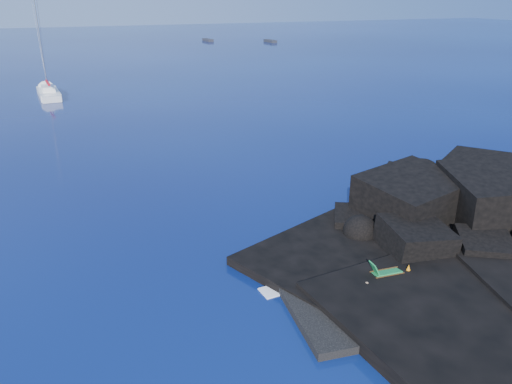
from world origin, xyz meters
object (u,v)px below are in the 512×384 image
at_px(distant_boat_a, 208,41).
at_px(sunbather, 360,289).
at_px(distant_boat_b, 270,42).
at_px(marker_cone, 408,270).
at_px(deck_chair, 387,268).
at_px(sailboat, 49,97).

bearing_deg(distant_boat_a, sunbather, -108.03).
relative_size(distant_boat_a, distant_boat_b, 0.97).
bearing_deg(marker_cone, sunbather, -172.47).
relative_size(deck_chair, distant_boat_b, 0.30).
bearing_deg(distant_boat_b, sunbather, -115.70).
height_order(sunbather, distant_boat_b, sunbather).
bearing_deg(distant_boat_b, marker_cone, -114.51).
relative_size(deck_chair, marker_cone, 2.62).
bearing_deg(deck_chair, sailboat, 108.21).
bearing_deg(deck_chair, distant_boat_b, 72.98).
height_order(marker_cone, distant_boat_a, marker_cone).
distance_m(deck_chair, marker_cone, 1.08).
bearing_deg(distant_boat_a, marker_cone, -106.81).
relative_size(sunbather, distant_boat_b, 0.38).
distance_m(distant_boat_a, distant_boat_b, 17.17).
bearing_deg(deck_chair, distant_boat_a, 80.83).
height_order(sunbather, distant_boat_a, sunbather).
bearing_deg(sunbather, distant_boat_a, 56.79).
bearing_deg(distant_boat_a, deck_chair, -107.30).
height_order(marker_cone, distant_boat_b, marker_cone).
xyz_separation_m(sailboat, deck_chair, (13.62, -52.60, 0.86)).
distance_m(deck_chair, sunbather, 1.84).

